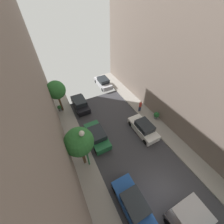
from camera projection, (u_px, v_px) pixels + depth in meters
name	position (u px, v px, depth m)	size (l,w,h in m)	color
ground	(164.00, 198.00, 11.38)	(32.00, 32.00, 0.00)	#38383D
sidewalk_right	(203.00, 171.00, 12.99)	(2.00, 44.00, 0.15)	gray
parked_car_left_3	(133.00, 204.00, 10.47)	(1.78, 4.20, 1.57)	#194799
parked_car_left_4	(97.00, 136.00, 15.21)	(1.78, 4.20, 1.57)	#1E6638
parked_car_left_5	(80.00, 104.00, 19.29)	(1.78, 4.20, 1.57)	black
parked_car_right_2	(143.00, 128.00, 16.02)	(1.78, 4.20, 1.57)	white
parked_car_right_3	(103.00, 82.00, 23.52)	(1.78, 4.20, 1.57)	silver
pedestrian	(140.00, 106.00, 18.42)	(0.40, 0.36, 1.72)	#2D334C
street_tree_0	(56.00, 90.00, 16.78)	(2.38, 2.38, 4.65)	brown
street_tree_2	(79.00, 142.00, 11.05)	(2.50, 2.50, 4.89)	brown
potted_plant_0	(156.00, 115.00, 17.62)	(0.72, 0.72, 0.98)	slate
potted_plant_2	(60.00, 108.00, 18.75)	(0.54, 0.54, 0.90)	slate
lamp_post	(85.00, 145.00, 10.99)	(0.44, 0.44, 5.25)	#26723F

